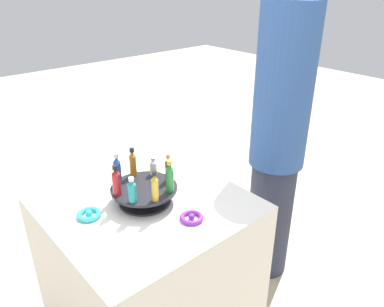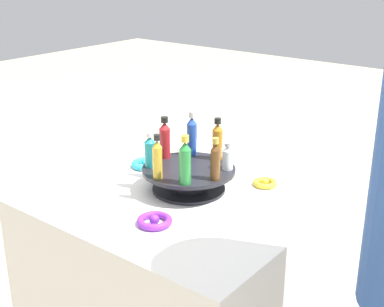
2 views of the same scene
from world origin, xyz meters
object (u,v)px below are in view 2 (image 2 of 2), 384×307
(ribbon_bow_teal, at_px, (146,164))
(bottle_amber, at_px, (217,140))
(bottle_blue, at_px, (192,135))
(bottle_clear, at_px, (228,157))
(ribbon_bow_gold, at_px, (265,183))
(bottle_gold, at_px, (157,158))
(ribbon_bow_purple, at_px, (154,221))
(bottle_green, at_px, (185,162))
(bottle_teal, at_px, (150,151))
(bottle_brown, at_px, (215,161))
(bottle_red, at_px, (165,139))
(display_stand, at_px, (189,177))

(ribbon_bow_teal, bearing_deg, bottle_amber, -167.54)
(bottle_blue, bearing_deg, bottle_amber, -168.89)
(bottle_clear, relative_size, ribbon_bow_teal, 0.83)
(ribbon_bow_teal, height_order, ribbon_bow_gold, ribbon_bow_teal)
(bottle_gold, height_order, ribbon_bow_purple, bottle_gold)
(bottle_clear, height_order, ribbon_bow_purple, bottle_clear)
(bottle_green, bearing_deg, bottle_teal, -11.39)
(bottle_brown, bearing_deg, bottle_teal, 11.11)
(bottle_brown, distance_m, bottle_amber, 0.17)
(bottle_gold, relative_size, bottle_brown, 1.04)
(bottle_teal, bearing_deg, ribbon_bow_purple, 134.57)
(bottle_gold, xyz_separation_m, ribbon_bow_gold, (-0.20, -0.30, -0.13))
(bottle_gold, bearing_deg, bottle_blue, -78.89)
(bottle_teal, relative_size, bottle_clear, 1.32)
(ribbon_bow_teal, bearing_deg, bottle_blue, -166.85)
(bottle_gold, relative_size, bottle_blue, 0.92)
(bottle_clear, distance_m, bottle_red, 0.23)
(bottle_teal, relative_size, ribbon_bow_purple, 1.14)
(ribbon_bow_purple, bearing_deg, bottle_clear, -96.00)
(bottle_blue, relative_size, bottle_red, 1.08)
(bottle_teal, distance_m, ribbon_bow_gold, 0.39)
(ribbon_bow_purple, bearing_deg, bottle_amber, -82.87)
(bottle_clear, bearing_deg, ribbon_bow_teal, 1.16)
(bottle_amber, relative_size, bottle_blue, 0.93)
(bottle_gold, xyz_separation_m, bottle_brown, (-0.15, -0.10, -0.00))
(ribbon_bow_purple, xyz_separation_m, ribbon_bow_gold, (-0.11, -0.43, -0.00))
(bottle_gold, relative_size, bottle_red, 0.99)
(bottle_brown, bearing_deg, bottle_clear, -78.89)
(bottle_red, relative_size, ribbon_bow_purple, 1.38)
(bottle_gold, bearing_deg, bottle_red, -56.39)
(ribbon_bow_gold, bearing_deg, bottle_gold, 56.55)
(bottle_clear, bearing_deg, bottle_amber, -33.89)
(bottle_red, bearing_deg, bottle_clear, -168.89)
(bottle_green, relative_size, bottle_clear, 1.71)
(bottle_gold, distance_m, ribbon_bow_purple, 0.20)
(bottle_amber, distance_m, ribbon_bow_gold, 0.21)
(display_stand, bearing_deg, bottle_brown, 168.61)
(bottle_blue, xyz_separation_m, ribbon_bow_teal, (0.18, 0.04, -0.14))
(display_stand, bearing_deg, bottle_clear, -146.39)
(bottle_green, height_order, ribbon_bow_teal, bottle_green)
(display_stand, xyz_separation_m, bottle_blue, (0.07, -0.10, 0.10))
(bottle_clear, height_order, ribbon_bow_gold, bottle_clear)
(bottle_brown, height_order, bottle_red, bottle_red)
(bottle_gold, xyz_separation_m, ribbon_bow_purple, (-0.09, 0.12, -0.13))
(bottle_teal, height_order, bottle_gold, bottle_gold)
(bottle_brown, height_order, ribbon_bow_gold, bottle_brown)
(bottle_green, xyz_separation_m, bottle_brown, (-0.05, -0.08, -0.01))
(bottle_blue, distance_m, bottle_red, 0.09)
(bottle_amber, relative_size, ribbon_bow_purple, 1.38)
(display_stand, height_order, ribbon_bow_purple, display_stand)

